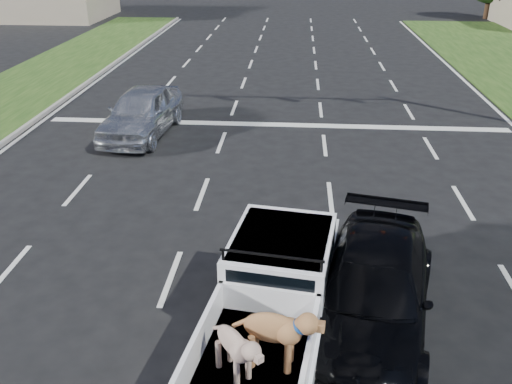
# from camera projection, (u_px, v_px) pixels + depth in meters

# --- Properties ---
(ground) EXTENTS (160.00, 160.00, 0.00)m
(ground) POSITION_uv_depth(u_px,v_px,m) (254.00, 282.00, 11.13)
(ground) COLOR black
(ground) RESTS_ON ground
(road_markings) EXTENTS (17.75, 60.00, 0.01)m
(road_markings) POSITION_uv_depth(u_px,v_px,m) (270.00, 160.00, 17.02)
(road_markings) COLOR silver
(road_markings) RESTS_ON ground
(pickup_truck) EXTENTS (2.52, 5.25, 1.89)m
(pickup_truck) POSITION_uv_depth(u_px,v_px,m) (271.00, 307.00, 8.96)
(pickup_truck) COLOR black
(pickup_truck) RESTS_ON ground
(silver_sedan) EXTENTS (2.35, 4.94, 1.63)m
(silver_sedan) POSITION_uv_depth(u_px,v_px,m) (142.00, 112.00, 18.83)
(silver_sedan) COLOR silver
(silver_sedan) RESTS_ON ground
(black_coupe) EXTENTS (3.07, 5.32, 1.45)m
(black_coupe) POSITION_uv_depth(u_px,v_px,m) (372.00, 290.00, 9.66)
(black_coupe) COLOR black
(black_coupe) RESTS_ON ground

